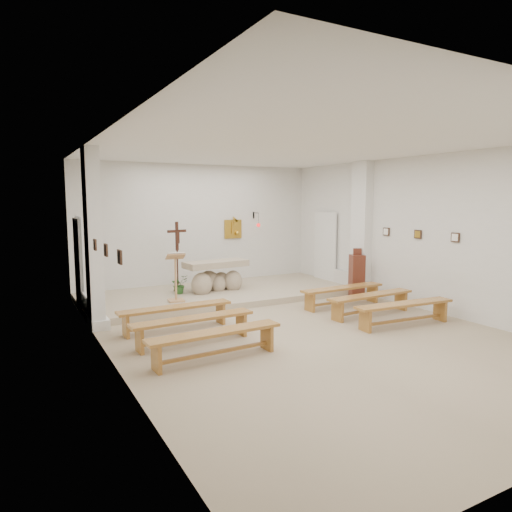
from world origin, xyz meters
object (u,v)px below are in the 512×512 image
bench_left_second (193,324)px  bench_right_third (404,309)px  bench_right_front (343,292)px  bench_right_second (371,299)px  donation_pedestal (357,275)px  altar (215,278)px  lectern (176,277)px  crucifix_stand (177,251)px  bench_left_third (215,338)px  bench_left_front (176,312)px

bench_left_second → bench_right_third: size_ratio=1.00×
bench_right_front → bench_right_second: size_ratio=1.00×
bench_left_second → bench_right_second: size_ratio=1.00×
donation_pedestal → altar: bearing=171.6°
lectern → crucifix_stand: (0.45, 1.17, 0.46)m
bench_left_second → lectern: bearing=74.7°
crucifix_stand → bench_right_second: bearing=-65.9°
bench_right_third → altar: bearing=120.5°
crucifix_stand → bench_right_third: bearing=-71.9°
bench_right_third → lectern: bearing=137.8°
bench_left_third → bench_right_third: bearing=-2.9°
bench_left_front → donation_pedestal: bearing=6.4°
bench_left_third → lectern: bearing=77.7°
bench_left_front → bench_right_second: 4.21m
bench_right_second → bench_left_third: same height
bench_left_second → bench_right_third: 4.21m
bench_right_front → bench_right_second: same height
bench_left_second → altar: bearing=58.2°
lectern → altar: bearing=37.1°
crucifix_stand → donation_pedestal: bearing=-42.4°
bench_left_third → bench_left_front: bearing=87.1°
bench_left_front → bench_right_third: 4.53m
altar → bench_right_front: bearing=-54.8°
donation_pedestal → bench_left_second: donation_pedestal is taller
crucifix_stand → donation_pedestal: size_ratio=1.43×
bench_left_second → bench_right_second: bearing=-2.6°
bench_right_second → bench_left_second: bearing=176.7°
crucifix_stand → bench_right_third: 5.78m
bench_right_front → bench_right_third: 1.92m
bench_left_second → crucifix_stand: bearing=72.1°
donation_pedestal → bench_left_third: 5.79m
bench_left_front → crucifix_stand: bearing=68.7°
crucifix_stand → lectern: bearing=-125.0°
altar → bench_right_third: 4.92m
crucifix_stand → bench_right_second: 5.01m
crucifix_stand → bench_left_third: 5.02m
crucifix_stand → bench_right_third: size_ratio=0.80×
crucifix_stand → bench_right_front: crucifix_stand is taller
bench_left_second → bench_right_front: bearing=10.5°
bench_right_front → bench_right_second: bearing=-91.8°
bench_right_second → bench_right_third: size_ratio=1.00×
bench_right_front → bench_left_second: same height
bench_right_second → lectern: bearing=138.9°
donation_pedestal → bench_right_front: donation_pedestal is taller
donation_pedestal → crucifix_stand: bearing=172.2°
bench_left_third → bench_right_second: bearing=10.3°
donation_pedestal → bench_left_third: size_ratio=0.56×
lectern → bench_right_second: (3.49, -2.71, -0.38)m
bench_left_front → bench_right_second: bearing=-14.6°
bench_right_front → bench_left_front: bearing=178.2°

